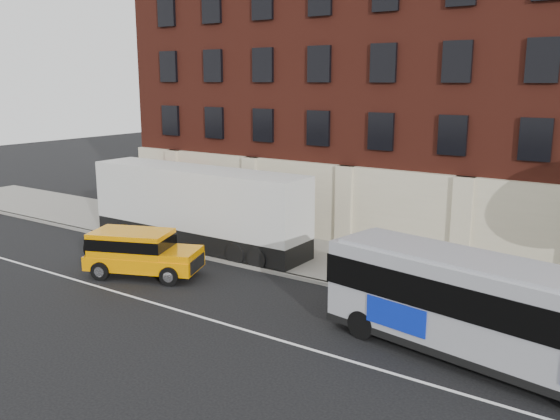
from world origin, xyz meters
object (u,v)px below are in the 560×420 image
Objects in this scene: sign_pole at (147,218)px; shipping_container at (198,209)px; yellow_suv at (139,250)px; city_bus at (513,315)px.

sign_pole is 2.81m from shipping_container.
shipping_container is (-0.84, 4.74, 0.89)m from yellow_suv.
yellow_suv is at bearing 180.00° from city_bus.
shipping_container reaches higher than sign_pole.
yellow_suv is (3.35, -3.62, -0.32)m from sign_pole.
city_bus is 0.98× the size of shipping_container.
sign_pole is 19.27m from city_bus.
shipping_container is (-16.42, 4.74, 0.24)m from city_bus.
yellow_suv is at bearing -47.21° from sign_pole.
city_bus reaches higher than sign_pole.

